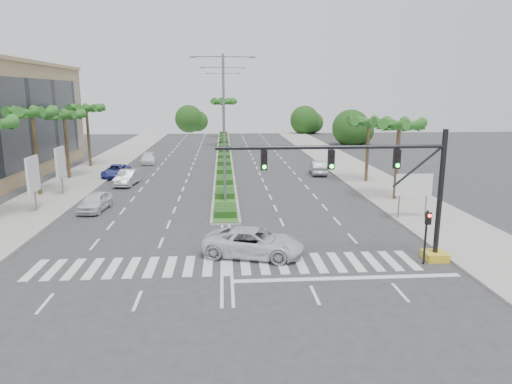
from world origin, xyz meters
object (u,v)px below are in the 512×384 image
(car_parked_b, at_px, (128,178))
(car_parked_d, at_px, (148,159))
(car_crossing, at_px, (254,243))
(car_right, at_px, (319,167))
(car_parked_a, at_px, (95,202))
(car_parked_c, at_px, (116,171))

(car_parked_b, distance_m, car_parked_d, 14.13)
(car_parked_d, relative_size, car_crossing, 0.78)
(car_crossing, bearing_deg, car_right, -3.22)
(car_right, bearing_deg, car_parked_a, 41.73)
(car_parked_c, bearing_deg, car_parked_b, -61.04)
(car_parked_c, relative_size, car_parked_d, 1.11)
(car_parked_b, bearing_deg, car_parked_c, 122.70)
(car_right, bearing_deg, car_parked_d, -18.47)
(car_parked_a, relative_size, car_parked_d, 0.96)
(car_parked_b, relative_size, car_right, 0.97)
(car_crossing, bearing_deg, car_parked_c, 43.79)
(car_parked_d, bearing_deg, car_crossing, -78.69)
(car_parked_b, bearing_deg, car_parked_a, -85.76)
(car_parked_a, bearing_deg, car_parked_b, 92.63)
(car_parked_b, relative_size, car_parked_d, 1.03)
(car_parked_a, height_order, car_parked_b, car_parked_b)
(car_parked_a, xyz_separation_m, car_right, (20.77, 14.86, 0.05))
(car_parked_d, relative_size, car_right, 0.93)
(car_parked_d, distance_m, car_right, 22.55)
(car_parked_a, height_order, car_crossing, car_crossing)
(car_parked_b, distance_m, car_crossing, 23.86)
(car_parked_c, distance_m, car_parked_d, 9.88)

